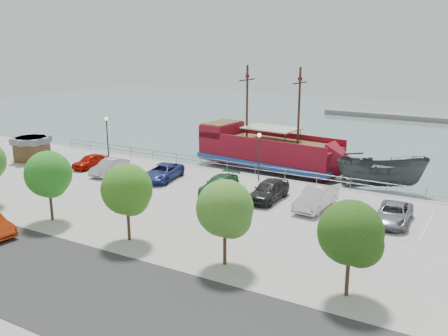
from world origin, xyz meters
The scene contains 24 objects.
ground centered at (0.00, 0.00, -1.00)m, with size 160.00×160.00×0.00m, color slate.
street centered at (0.00, -16.00, 0.01)m, with size 100.00×8.00×0.04m, color #2E2E2E.
sidewalk centered at (0.00, -10.00, 0.01)m, with size 100.00×4.00×0.05m, color gray.
seawall_railing centered at (0.00, 7.80, 0.53)m, with size 50.00×0.06×1.00m.
far_shore centered at (10.00, 55.00, -0.60)m, with size 40.00×3.00×0.80m, color gray.
pirate_ship centered at (-1.08, 13.58, 0.87)m, with size 17.86×6.47×11.14m.
patrol_boat centered at (9.68, 11.63, 0.53)m, with size 2.97×7.89×3.05m, color #3E4245.
dock_west centered at (-14.56, 9.20, -0.80)m, with size 6.97×1.99×0.40m, color gray.
dock_mid centered at (8.54, 9.20, -0.82)m, with size 6.21×1.77×0.35m, color gray.
dock_east centered at (15.58, 9.20, -0.80)m, with size 6.90×1.97×0.39m, color slate.
shed centered at (-23.57, 1.19, 1.32)m, with size 3.75×3.75×2.49m.
lamp_post_left centered at (-18.00, 6.50, 2.94)m, with size 0.36×0.36×4.28m.
lamp_post_mid centered at (0.00, 6.50, 2.94)m, with size 0.36×0.36×4.28m.
tree_c centered at (-7.85, -10.07, 3.30)m, with size 3.30×3.20×5.00m.
tree_d centered at (-0.85, -10.07, 3.30)m, with size 3.30×3.20×5.00m.
tree_e centered at (6.15, -10.07, 3.30)m, with size 3.30×3.20×5.00m.
tree_f centered at (13.15, -10.07, 3.30)m, with size 3.30×3.20×5.00m.
parked_car_a centered at (-16.20, 2.06, 0.67)m, with size 1.59×3.94×1.34m, color #A91003.
parked_car_b centered at (-12.92, 1.22, 0.71)m, with size 1.50×4.31×1.42m, color #A6A6A6.
parked_car_c centered at (-7.51, 2.22, 0.70)m, with size 2.32×5.04×1.40m, color navy.
parked_car_d centered at (-1.20, 1.52, 0.68)m, with size 1.90×4.68×1.36m, color #225B2E.
parked_car_e centered at (3.22, 1.75, 0.82)m, with size 1.93×4.80×1.64m, color black.
parked_car_f centered at (7.14, 1.69, 0.82)m, with size 1.74×4.99×1.64m, color silver.
parked_car_g centered at (12.81, 1.57, 0.67)m, with size 2.21×4.79×1.33m, color gray.
Camera 1 is at (18.96, -32.46, 12.56)m, focal length 40.00 mm.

